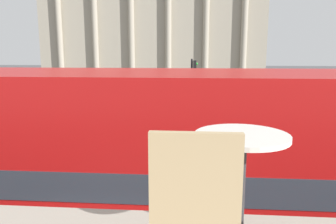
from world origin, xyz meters
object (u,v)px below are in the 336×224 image
Objects in this scene: traffic_light_mid at (193,82)px; car_black at (149,117)px; cafe_chair_0 at (195,207)px; car_navy at (96,101)px; pedestrian_white at (132,93)px; traffic_light_near at (95,109)px; pedestrian_yellow at (198,83)px; cafe_dining_table at (241,163)px; double_decker_bus at (188,173)px; pedestrian_black at (251,98)px; plaza_building_left at (155,17)px.

traffic_light_mid is 3.61m from car_black.
car_navy is at bearing 101.24° from cafe_chair_0.
pedestrian_white is (-5.17, 7.18, -1.67)m from traffic_light_mid.
traffic_light_near is 1.93× the size of pedestrian_yellow.
double_decker_bus is at bearing 96.36° from cafe_dining_table.
cafe_chair_0 is at bearing -70.43° from traffic_light_near.
car_black is at bearing 99.98° from cafe_dining_table.
traffic_light_mid reaches higher than pedestrian_black.
traffic_light_near is (-3.86, 10.87, -1.50)m from cafe_chair_0.
pedestrian_white is (-5.69, -8.08, -0.08)m from pedestrian_yellow.
pedestrian_black is at bearing 56.34° from traffic_light_near.
car_navy is at bearing -141.94° from pedestrian_yellow.
plaza_building_left is 44.14m from traffic_light_near.
double_decker_bus is at bearing -90.06° from traffic_light_mid.
double_decker_bus is 2.65× the size of car_black.
car_navy is 13.72m from pedestrian_yellow.
cafe_dining_table is 0.42× the size of pedestrian_yellow.
pedestrian_yellow is (4.31, 22.98, -1.20)m from traffic_light_near.
pedestrian_yellow is (0.15, 33.25, -2.72)m from cafe_dining_table.
traffic_light_mid is at bearing -12.44° from pedestrian_black.
car_navy is at bearing -56.23° from pedestrian_black.
double_decker_bus is 6.99× the size of pedestrian_white.
pedestrian_white is at bearing -87.46° from plaza_building_left.
plaza_building_left is 10.36× the size of traffic_light_near.
car_navy is at bearing 112.30° from pedestrian_white.
pedestrian_white is (1.26, -28.48, -9.00)m from plaza_building_left.
cafe_dining_table is 0.17× the size of car_navy.
pedestrian_white is at bearing 94.54° from cafe_chair_0.
traffic_light_mid is at bearing 84.96° from double_decker_bus.
car_black is (1.31, 5.88, -1.49)m from traffic_light_near.
cafe_dining_table is at bearing -88.61° from double_decker_bus.
car_navy is at bearing 106.63° from double_decker_bus.
double_decker_bus is 6.62× the size of pedestrian_black.
traffic_light_near is at bearing 152.42° from pedestrian_white.
cafe_chair_0 reaches higher than double_decker_bus.
cafe_dining_table reaches higher than pedestrian_yellow.
car_black is 2.64× the size of pedestrian_white.
cafe_chair_0 is (0.09, -4.06, 1.40)m from double_decker_bus.
pedestrian_black is at bearing -70.98° from plaza_building_left.
double_decker_bus is at bearing 160.47° from pedestrian_white.
plaza_building_left reaches higher than traffic_light_near.
double_decker_bus is at bearing -61.00° from traffic_light_near.
cafe_chair_0 is 26.44m from pedestrian_white.
plaza_building_left reaches higher than cafe_dining_table.
car_black is 9.42m from pedestrian_white.
cafe_chair_0 is at bearing 21.22° from pedestrian_black.
double_decker_bus is 22.35m from pedestrian_white.
cafe_chair_0 is 17.20m from car_black.
double_decker_bus is 19.51m from pedestrian_black.
car_navy is 3.85m from pedestrian_white.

